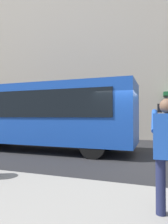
% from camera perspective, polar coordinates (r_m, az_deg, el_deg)
% --- Properties ---
extents(ground_plane, '(60.00, 60.00, 0.00)m').
position_cam_1_polar(ground_plane, '(8.18, 13.15, -12.36)').
color(ground_plane, '#232326').
extents(building_facade_far, '(28.00, 1.55, 12.00)m').
position_cam_1_polar(building_facade_far, '(15.43, 15.99, 15.41)').
color(building_facade_far, '#A89E8E').
rests_on(building_facade_far, ground_plane).
extents(red_bus, '(9.05, 2.54, 3.08)m').
position_cam_1_polar(red_bus, '(9.97, -12.52, -0.62)').
color(red_bus, '#1947AD').
rests_on(red_bus, ground_plane).
extents(pedestrian_photographer, '(0.53, 0.52, 1.70)m').
position_cam_1_polar(pedestrian_photographer, '(3.28, 22.23, -8.95)').
color(pedestrian_photographer, '#1E2347').
rests_on(pedestrian_photographer, sidewalk_curb).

